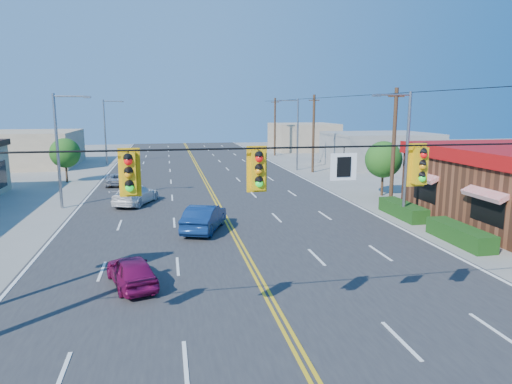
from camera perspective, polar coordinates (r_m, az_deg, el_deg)
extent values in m
plane|color=gray|center=(14.15, 5.28, -19.43)|extent=(160.00, 160.00, 0.00)
cube|color=#2D2D30|center=(32.70, -4.62, -1.90)|extent=(20.00, 120.00, 0.06)
cylinder|color=black|center=(12.31, 5.76, 5.56)|extent=(24.00, 0.05, 0.05)
cube|color=white|center=(12.77, 10.88, 3.12)|extent=(0.75, 0.04, 0.75)
cube|color=#D89E0C|center=(11.89, -15.57, 2.26)|extent=(0.55, 0.34, 1.25)
cube|color=#D89E0C|center=(12.08, 0.24, 2.77)|extent=(0.55, 0.34, 1.25)
cube|color=#D89E0C|center=(13.79, 19.79, 3.12)|extent=(0.55, 0.34, 1.25)
cube|color=#194214|center=(28.88, 20.72, -3.38)|extent=(1.20, 9.00, 0.90)
cylinder|color=gray|center=(29.73, 18.32, 4.11)|extent=(0.20, 0.20, 8.00)
cylinder|color=gray|center=(29.05, 16.83, 11.57)|extent=(2.20, 0.12, 0.12)
cube|color=gray|center=(28.56, 14.83, 11.59)|extent=(0.50, 0.25, 0.15)
cylinder|color=gray|center=(51.91, 5.22, 7.13)|extent=(0.20, 0.20, 8.00)
cylinder|color=gray|center=(51.53, 4.10, 11.35)|extent=(2.20, 0.12, 0.12)
cube|color=gray|center=(51.25, 2.89, 11.31)|extent=(0.50, 0.25, 0.15)
cylinder|color=gray|center=(34.68, -23.55, 4.61)|extent=(0.20, 0.20, 8.00)
cylinder|color=gray|center=(34.33, -22.19, 11.02)|extent=(2.20, 0.12, 0.12)
cube|color=gray|center=(34.15, -20.34, 11.07)|extent=(0.50, 0.25, 0.15)
cylinder|color=gray|center=(60.27, -18.35, 7.11)|extent=(0.20, 0.20, 8.00)
cylinder|color=gray|center=(60.07, -17.50, 10.78)|extent=(2.20, 0.12, 0.12)
cube|color=gray|center=(59.97, -16.44, 10.79)|extent=(0.50, 0.25, 0.15)
cylinder|color=#47301E|center=(33.77, 16.81, 5.24)|extent=(0.28, 0.28, 8.40)
cylinder|color=#47301E|center=(50.35, 7.19, 7.21)|extent=(0.28, 0.28, 8.40)
cylinder|color=#47301E|center=(67.66, 2.38, 8.12)|extent=(0.28, 0.28, 8.40)
cylinder|color=#47301E|center=(38.28, 15.50, 1.13)|extent=(0.20, 0.20, 2.10)
sphere|color=#235B19|center=(38.03, 15.64, 3.94)|extent=(2.94, 2.94, 2.94)
cylinder|color=#47301E|center=(47.09, -22.61, 2.34)|extent=(0.20, 0.20, 2.00)
sphere|color=#235B19|center=(46.89, -22.76, 4.52)|extent=(2.80, 2.80, 2.80)
cube|color=gray|center=(57.93, 15.17, 5.17)|extent=(12.00, 10.00, 4.00)
cube|color=tan|center=(62.15, -26.52, 4.87)|extent=(11.00, 12.00, 4.20)
cube|color=tan|center=(77.26, 5.92, 6.89)|extent=(10.00, 10.00, 4.40)
imported|color=maroon|center=(19.02, -15.29, -9.64)|extent=(2.46, 3.90, 1.24)
imported|color=navy|center=(26.40, -6.48, -3.32)|extent=(3.06, 4.89, 1.52)
imported|color=white|center=(34.55, -14.81, -0.40)|extent=(3.60, 5.25, 1.41)
imported|color=#B2B2B7|center=(43.48, -17.11, 1.45)|extent=(2.10, 4.01, 1.08)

